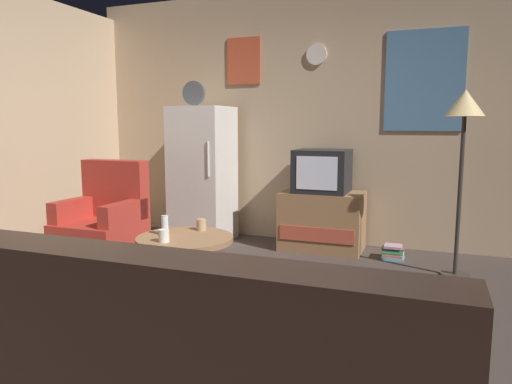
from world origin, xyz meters
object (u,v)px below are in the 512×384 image
wine_glass (165,225)px  mug_ceramic_tan (201,225)px  coffee_table (185,268)px  fridge (203,174)px  armchair (104,227)px  book_stack (393,252)px  standing_lamp (464,118)px  crt_tv (322,171)px  mug_ceramic_white (164,236)px  tv_stand (322,221)px

wine_glass → mug_ceramic_tan: 0.30m
coffee_table → mug_ceramic_tan: bearing=85.6°
fridge → armchair: bearing=-115.6°
coffee_table → book_stack: (1.37, 1.65, -0.17)m
coffee_table → armchair: size_ratio=0.75×
standing_lamp → crt_tv: bearing=160.1°
standing_lamp → armchair: bearing=-167.5°
book_stack → armchair: bearing=-158.0°
fridge → armchair: (-0.52, -1.07, -0.42)m
wine_glass → armchair: armchair is taller
mug_ceramic_tan → armchair: size_ratio=0.09×
fridge → mug_ceramic_white: size_ratio=19.67×
coffee_table → mug_ceramic_white: bearing=-105.6°
crt_tv → wine_glass: size_ratio=3.60×
mug_ceramic_tan → armchair: (-1.24, 0.37, -0.19)m
wine_glass → mug_ceramic_white: bearing=-60.6°
standing_lamp → fridge: bearing=171.9°
wine_glass → mug_ceramic_white: (0.10, -0.19, -0.03)m
fridge → wine_glass: 1.79m
mug_ceramic_tan → book_stack: size_ratio=0.42×
coffee_table → wine_glass: size_ratio=4.80×
crt_tv → armchair: 2.24m
crt_tv → book_stack: crt_tv is taller
crt_tv → mug_ceramic_tan: bearing=-111.6°
fridge → coffee_table: fridge is taller
wine_glass → mug_ceramic_white: 0.22m
standing_lamp → mug_ceramic_white: (-1.98, -1.50, -0.83)m
coffee_table → mug_ceramic_tan: 0.37m
standing_lamp → armchair: standing_lamp is taller
wine_glass → book_stack: bearing=47.4°
coffee_table → book_stack: bearing=50.3°
tv_stand → wine_glass: wine_glass is taller
fridge → book_stack: fridge is taller
standing_lamp → coffee_table: (-1.92, -1.30, -1.12)m
fridge → standing_lamp: fridge is taller
fridge → coffee_table: 1.89m
tv_stand → mug_ceramic_white: tv_stand is taller
mug_ceramic_white → mug_ceramic_tan: (0.07, 0.43, 0.00)m
wine_glass → book_stack: (1.53, 1.66, -0.49)m
armchair → crt_tv: bearing=32.3°
tv_stand → fridge: bearing=-175.9°
crt_tv → mug_ceramic_tan: 1.68m
standing_lamp → book_stack: size_ratio=7.51×
book_stack → crt_tv: bearing=170.7°
mug_ceramic_tan → armchair: bearing=163.3°
fridge → coffee_table: bearing=-67.2°
fridge → coffee_table: size_ratio=2.46×
tv_stand → book_stack: bearing=-9.5°
mug_ceramic_white → crt_tv: bearing=70.9°
wine_glass → tv_stand: bearing=66.0°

